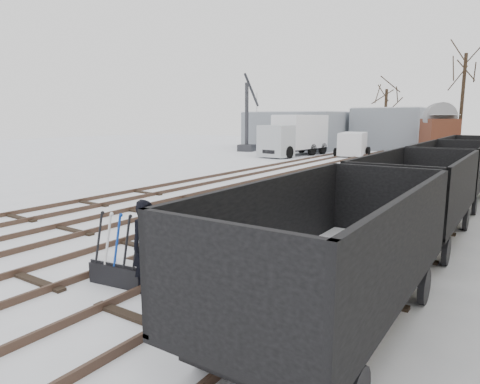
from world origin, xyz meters
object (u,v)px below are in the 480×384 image
object	(u,v)px
freight_wagon_a	(331,276)
lorry	(295,135)
ground_frame	(119,271)
crane	(248,131)
panel_van	(353,144)
box_van_wagon	(439,132)
worker	(147,246)

from	to	relation	value
freight_wagon_a	lorry	bearing A→B (deg)	117.61
ground_frame	crane	bearing A→B (deg)	110.48
ground_frame	lorry	size ratio (longest dim) A/B	0.18
crane	panel_van	bearing A→B (deg)	-9.59
ground_frame	box_van_wagon	bearing A→B (deg)	81.61
lorry	panel_van	distance (m)	5.36
box_van_wagon	lorry	distance (m)	12.78
box_van_wagon	crane	distance (m)	18.01
worker	lorry	size ratio (longest dim) A/B	0.22
ground_frame	panel_van	world-z (taller)	panel_van
worker	crane	distance (m)	36.41
freight_wagon_a	worker	bearing A→B (deg)	-172.31
worker	panel_van	xyz separation A→B (m)	(-7.07, 32.45, 0.16)
ground_frame	freight_wagon_a	xyz separation A→B (m)	(4.43, 0.60, 0.65)
ground_frame	lorry	distance (m)	31.60
lorry	panel_van	xyz separation A→B (m)	(4.45, 2.88, -0.80)
worker	panel_van	distance (m)	33.21
ground_frame	freight_wagon_a	distance (m)	4.52
lorry	crane	bearing A→B (deg)	168.61
worker	box_van_wagon	distance (m)	36.06
lorry	ground_frame	bearing A→B (deg)	-63.59
freight_wagon_a	panel_van	bearing A→B (deg)	108.60
freight_wagon_a	box_van_wagon	world-z (taller)	box_van_wagon
worker	lorry	xyz separation A→B (m)	(-11.52, 29.57, 0.97)
ground_frame	crane	distance (m)	36.16
worker	freight_wagon_a	distance (m)	3.72
ground_frame	panel_van	distance (m)	33.16
box_van_wagon	lorry	bearing A→B (deg)	-172.03
ground_frame	panel_van	bearing A→B (deg)	93.00
worker	box_van_wagon	xyz separation A→B (m)	(-0.50, 36.03, 1.22)
worker	crane	bearing A→B (deg)	42.64
crane	lorry	bearing A→B (deg)	-31.64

